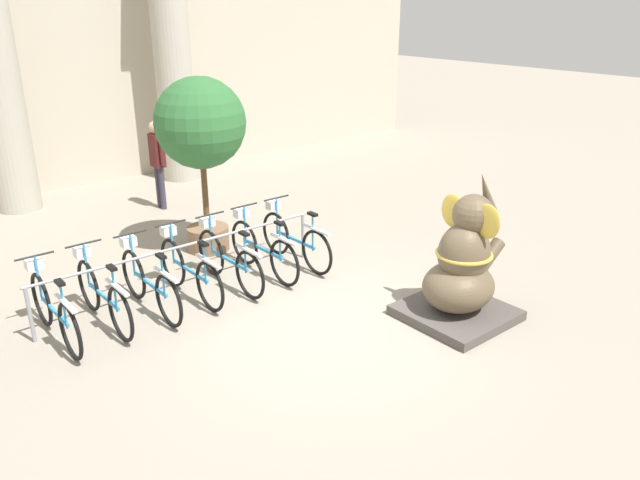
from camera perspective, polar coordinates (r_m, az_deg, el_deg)
name	(u,v)px	position (r m, az deg, el deg)	size (l,w,h in m)	color
ground_plane	(331,321)	(8.39, 1.02, -7.38)	(60.00, 60.00, 0.00)	gray
building_facade	(73,48)	(15.00, -21.67, 16.00)	(20.00, 0.20, 6.00)	#BCB29E
column_right	(173,64)	(14.81, -13.29, 15.37)	(1.03, 1.03, 5.16)	#ADA899
bike_rack	(184,254)	(9.06, -12.29, -1.29)	(4.37, 0.05, 0.77)	gray
bicycle_0	(54,310)	(8.44, -23.18, -5.87)	(0.48, 1.80, 1.00)	black
bicycle_1	(102,294)	(8.62, -19.28, -4.72)	(0.48, 1.80, 1.00)	black
bicycle_2	(149,282)	(8.78, -15.37, -3.76)	(0.48, 1.80, 1.00)	black
bicycle_3	(189,269)	(9.05, -11.88, -2.65)	(0.48, 1.80, 1.00)	black
bicycle_4	(228,259)	(9.31, -8.40, -1.73)	(0.48, 1.80, 1.00)	black
bicycle_5	(262,248)	(9.64, -5.30, -0.76)	(0.48, 1.80, 1.00)	black
bicycle_6	(294,239)	(9.98, -2.37, 0.12)	(0.48, 1.80, 1.00)	black
elephant_statue	(462,270)	(8.42, 12.87, -2.72)	(1.32, 1.32, 1.99)	#4C4742
person_pedestrian	(157,156)	(12.89, -14.64, 7.41)	(0.24, 0.47, 1.78)	#383342
potted_tree	(201,131)	(10.26, -10.86, 9.80)	(1.46, 1.46, 2.90)	brown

